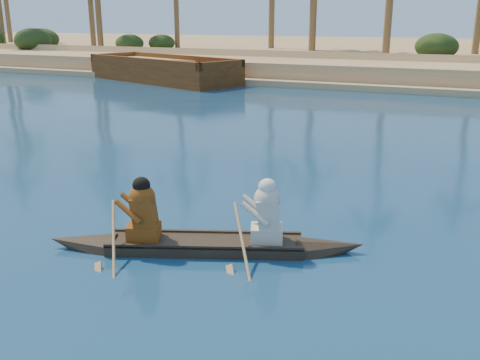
% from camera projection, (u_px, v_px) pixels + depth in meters
% --- Properties ---
extents(ground, '(160.00, 160.00, 0.00)m').
position_uv_depth(ground, '(58.00, 214.00, 11.22)').
color(ground, navy).
rests_on(ground, ground).
extents(sandy_embankment, '(150.00, 51.00, 1.50)m').
position_uv_depth(sandy_embankment, '(398.00, 55.00, 51.98)').
color(sandy_embankment, tan).
rests_on(sandy_embankment, ground).
extents(shrub_cluster, '(100.00, 6.00, 2.40)m').
position_uv_depth(shrub_cluster, '(366.00, 58.00, 38.36)').
color(shrub_cluster, black).
rests_on(shrub_cluster, ground).
extents(canoe, '(5.46, 2.74, 1.54)m').
position_uv_depth(canoe, '(205.00, 235.00, 9.39)').
color(canoe, '#30251A').
rests_on(canoe, ground).
extents(barge_mid, '(11.74, 7.23, 1.86)m').
position_uv_depth(barge_mid, '(163.00, 71.00, 34.61)').
color(barge_mid, brown).
rests_on(barge_mid, ground).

